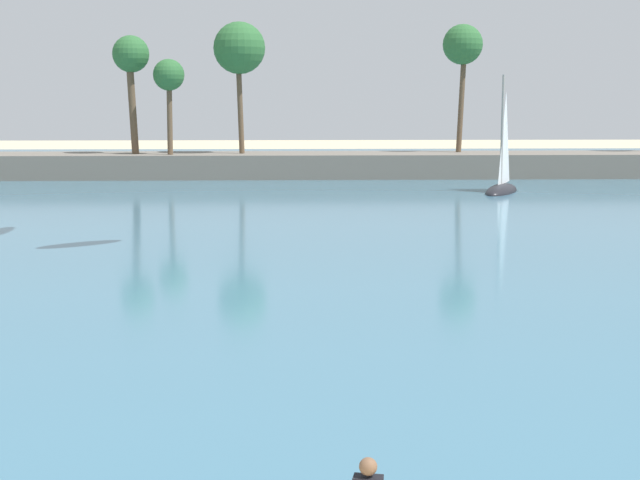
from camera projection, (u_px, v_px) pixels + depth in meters
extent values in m
cube|color=teal|center=(261.00, 189.00, 60.20)|extent=(220.00, 97.92, 0.06)
cube|color=slate|center=(264.00, 165.00, 68.92)|extent=(96.39, 6.00, 1.80)
cylinder|color=brown|center=(132.00, 104.00, 67.44)|extent=(0.77, 0.62, 7.16)
sphere|color=#2D6633|center=(131.00, 54.00, 66.91)|extent=(2.64, 2.64, 2.64)
cylinder|color=brown|center=(462.00, 99.00, 69.92)|extent=(0.74, 0.66, 7.98)
sphere|color=#2D6633|center=(463.00, 44.00, 69.33)|extent=(2.97, 2.97, 2.97)
cylinder|color=brown|center=(170.00, 115.00, 66.82)|extent=(0.39, 0.69, 5.66)
sphere|color=#2D6633|center=(169.00, 75.00, 66.40)|extent=(2.24, 2.24, 2.24)
cylinder|color=brown|center=(240.00, 101.00, 68.10)|extent=(0.60, 0.53, 7.62)
sphere|color=#2D6633|center=(239.00, 48.00, 67.54)|extent=(3.75, 3.75, 3.75)
sphere|color=brown|center=(368.00, 467.00, 10.61)|extent=(0.21, 0.21, 0.21)
ellipsoid|color=black|center=(501.00, 192.00, 57.47)|extent=(3.67, 5.45, 1.06)
cylinder|color=gray|center=(502.00, 130.00, 56.66)|extent=(0.16, 0.16, 6.60)
pyramid|color=white|center=(505.00, 137.00, 57.55)|extent=(1.15, 2.22, 5.61)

